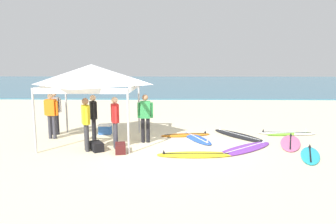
% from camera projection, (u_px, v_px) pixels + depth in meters
% --- Properties ---
extents(ground_plane, '(80.00, 80.00, 0.00)m').
position_uv_depth(ground_plane, '(167.00, 149.00, 10.30)').
color(ground_plane, beige).
extents(sea, '(80.00, 36.00, 0.10)m').
position_uv_depth(sea, '(173.00, 83.00, 41.38)').
color(sea, '#386B84').
rests_on(sea, ground).
extents(canopy_tent, '(3.04, 3.04, 2.75)m').
position_uv_depth(canopy_tent, '(92.00, 75.00, 10.93)').
color(canopy_tent, '#B7B7BC').
rests_on(canopy_tent, ground).
extents(surfboard_purple, '(2.38, 2.22, 0.19)m').
position_uv_depth(surfboard_purple, '(245.00, 148.00, 10.30)').
color(surfboard_purple, purple).
rests_on(surfboard_purple, ground).
extents(surfboard_black, '(1.99, 2.49, 0.19)m').
position_uv_depth(surfboard_black, '(238.00, 135.00, 12.14)').
color(surfboard_black, black).
rests_on(surfboard_black, ground).
extents(surfboard_yellow, '(2.41, 0.74, 0.19)m').
position_uv_depth(surfboard_yellow, '(196.00, 154.00, 9.62)').
color(surfboard_yellow, yellow).
rests_on(surfboard_yellow, ground).
extents(surfboard_orange, '(2.01, 0.92, 0.19)m').
position_uv_depth(surfboard_orange, '(186.00, 135.00, 12.21)').
color(surfboard_orange, orange).
rests_on(surfboard_orange, ground).
extents(surfboard_pink, '(1.46, 2.50, 0.19)m').
position_uv_depth(surfboard_pink, '(290.00, 143.00, 11.03)').
color(surfboard_pink, pink).
rests_on(surfboard_pink, ground).
extents(surfboard_cyan, '(1.24, 2.06, 0.19)m').
position_uv_depth(surfboard_cyan, '(310.00, 155.00, 9.57)').
color(surfboard_cyan, '#23B2CC').
rests_on(surfboard_cyan, ground).
extents(surfboard_white, '(2.26, 0.75, 0.19)m').
position_uv_depth(surfboard_white, '(286.00, 133.00, 12.50)').
color(surfboard_white, white).
rests_on(surfboard_white, ground).
extents(surfboard_blue, '(1.26, 2.11, 0.19)m').
position_uv_depth(surfboard_blue, '(197.00, 138.00, 11.65)').
color(surfboard_blue, blue).
rests_on(surfboard_blue, ground).
extents(surfboard_lime, '(1.91, 0.93, 0.19)m').
position_uv_depth(surfboard_lime, '(289.00, 134.00, 12.42)').
color(surfboard_lime, '#7AD12D').
rests_on(surfboard_lime, ground).
extents(person_red, '(0.32, 0.53, 1.71)m').
position_uv_depth(person_red, '(115.00, 119.00, 10.30)').
color(person_red, '#383842').
rests_on(person_red, ground).
extents(person_black, '(0.33, 0.52, 1.71)m').
position_uv_depth(person_black, '(93.00, 116.00, 10.93)').
color(person_black, black).
rests_on(person_black, ground).
extents(person_grey, '(0.55, 0.23, 1.71)m').
position_uv_depth(person_grey, '(54.00, 110.00, 12.26)').
color(person_grey, black).
rests_on(person_grey, ground).
extents(person_orange, '(0.55, 0.27, 1.71)m').
position_uv_depth(person_orange, '(51.00, 112.00, 11.60)').
color(person_orange, '#383842').
rests_on(person_orange, ground).
extents(person_green, '(0.55, 0.24, 1.71)m').
position_uv_depth(person_green, '(145.00, 115.00, 11.05)').
color(person_green, black).
rests_on(person_green, ground).
extents(person_yellow, '(0.35, 0.51, 1.71)m').
position_uv_depth(person_yellow, '(86.00, 121.00, 10.00)').
color(person_yellow, '#2D2D33').
rests_on(person_yellow, ground).
extents(gear_bag_near_tent, '(0.58, 0.68, 0.28)m').
position_uv_depth(gear_bag_near_tent, '(97.00, 146.00, 10.16)').
color(gear_bag_near_tent, black).
rests_on(gear_bag_near_tent, ground).
extents(gear_bag_by_pole, '(0.42, 0.65, 0.28)m').
position_uv_depth(gear_bag_by_pole, '(120.00, 148.00, 9.94)').
color(gear_bag_by_pole, '#4C1919').
rests_on(gear_bag_by_pole, ground).
extents(cooler_box, '(0.50, 0.36, 0.39)m').
position_uv_depth(cooler_box, '(105.00, 129.00, 12.47)').
color(cooler_box, '#2D60B7').
rests_on(cooler_box, ground).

